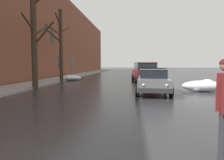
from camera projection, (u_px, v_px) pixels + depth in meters
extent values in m
cube|color=gray|center=(56.00, 79.00, 21.44)|extent=(2.69, 80.00, 0.13)
cube|color=brown|center=(38.00, 26.00, 21.20)|extent=(0.60, 80.00, 11.21)
cube|color=black|center=(72.00, 64.00, 32.16)|extent=(0.08, 1.10, 1.60)
cube|color=black|center=(59.00, 62.00, 26.68)|extent=(0.08, 1.10, 1.60)
cube|color=black|center=(53.00, 37.00, 24.31)|extent=(0.08, 1.10, 1.60)
ellipsoid|color=white|center=(203.00, 86.00, 12.47)|extent=(2.46, 1.00, 0.67)
ellipsoid|color=white|center=(196.00, 87.00, 12.34)|extent=(0.64, 0.53, 0.53)
ellipsoid|color=white|center=(207.00, 85.00, 12.57)|extent=(0.89, 0.74, 0.74)
ellipsoid|color=white|center=(71.00, 78.00, 21.04)|extent=(2.10, 1.26, 0.53)
ellipsoid|color=white|center=(68.00, 78.00, 20.81)|extent=(0.71, 0.59, 0.59)
ellipsoid|color=white|center=(160.00, 73.00, 29.73)|extent=(2.14, 1.18, 0.82)
ellipsoid|color=white|center=(157.00, 73.00, 30.00)|extent=(0.82, 0.68, 0.68)
cylinder|color=#382B1E|center=(34.00, 42.00, 13.65)|extent=(0.39, 0.39, 6.25)
cylinder|color=#382B1E|center=(41.00, 30.00, 14.46)|extent=(0.33, 1.87, 0.99)
cylinder|color=#382B1E|center=(44.00, 33.00, 13.53)|extent=(1.47, 0.15, 1.60)
cylinder|color=#382B1E|center=(28.00, 22.00, 12.83)|extent=(0.15, 1.54, 0.88)
cylinder|color=#382B1E|center=(61.00, 46.00, 18.75)|extent=(0.32, 0.32, 6.57)
cylinder|color=#382B1E|center=(53.00, 36.00, 18.88)|extent=(1.62, 0.43, 1.33)
cylinder|color=#382B1E|center=(58.00, 20.00, 17.77)|extent=(0.28, 1.69, 0.99)
cylinder|color=#382B1E|center=(65.00, 29.00, 19.65)|extent=(0.31, 2.16, 0.92)
cylinder|color=#382B1E|center=(53.00, 29.00, 18.92)|extent=(1.74, 0.54, 1.20)
cube|color=slate|center=(153.00, 83.00, 11.60)|extent=(1.83, 4.17, 0.60)
cube|color=black|center=(153.00, 73.00, 11.76)|extent=(1.51, 2.19, 0.52)
cube|color=slate|center=(153.00, 69.00, 11.74)|extent=(1.54, 2.24, 0.06)
cube|color=#303032|center=(155.00, 91.00, 9.64)|extent=(1.61, 0.19, 0.22)
cube|color=#303032|center=(151.00, 83.00, 13.59)|extent=(1.61, 0.19, 0.22)
cylinder|color=black|center=(171.00, 91.00, 10.25)|extent=(0.21, 0.61, 0.60)
cylinder|color=black|center=(137.00, 91.00, 10.49)|extent=(0.21, 0.61, 0.60)
cylinder|color=black|center=(166.00, 86.00, 12.76)|extent=(0.21, 0.61, 0.60)
cylinder|color=black|center=(138.00, 86.00, 13.00)|extent=(0.21, 0.61, 0.60)
sphere|color=silver|center=(167.00, 85.00, 9.52)|extent=(0.14, 0.14, 0.14)
sphere|color=silver|center=(144.00, 85.00, 9.67)|extent=(0.14, 0.14, 0.14)
cube|color=maroon|center=(145.00, 74.00, 19.23)|extent=(2.34, 4.90, 0.80)
cube|color=black|center=(145.00, 66.00, 19.22)|extent=(1.94, 3.46, 0.68)
cube|color=maroon|center=(145.00, 63.00, 19.20)|extent=(1.98, 3.53, 0.06)
cube|color=black|center=(149.00, 79.00, 16.93)|extent=(1.88, 0.29, 0.22)
cube|color=black|center=(141.00, 76.00, 21.57)|extent=(1.88, 0.29, 0.22)
cylinder|color=black|center=(158.00, 79.00, 17.78)|extent=(0.24, 0.69, 0.68)
cylinder|color=black|center=(136.00, 79.00, 17.80)|extent=(0.24, 0.69, 0.68)
cylinder|color=black|center=(152.00, 77.00, 20.72)|extent=(0.24, 0.69, 0.68)
cylinder|color=black|center=(133.00, 77.00, 20.74)|extent=(0.24, 0.69, 0.68)
sphere|color=silver|center=(157.00, 74.00, 16.87)|extent=(0.14, 0.14, 0.14)
sphere|color=silver|center=(141.00, 74.00, 16.88)|extent=(0.14, 0.14, 0.14)
cube|color=red|center=(143.00, 72.00, 24.70)|extent=(1.93, 4.42, 0.80)
cube|color=black|center=(143.00, 66.00, 24.68)|extent=(1.65, 3.10, 0.68)
cube|color=red|center=(143.00, 63.00, 24.66)|extent=(1.69, 3.16, 0.06)
cube|color=#520B0B|center=(143.00, 75.00, 22.60)|extent=(1.81, 0.16, 0.22)
cube|color=#520B0B|center=(142.00, 73.00, 26.84)|extent=(1.81, 0.16, 0.22)
cylinder|color=black|center=(152.00, 76.00, 23.27)|extent=(0.19, 0.68, 0.68)
cylinder|color=black|center=(135.00, 76.00, 23.49)|extent=(0.19, 0.68, 0.68)
cylinder|color=black|center=(150.00, 75.00, 25.96)|extent=(0.19, 0.68, 0.68)
cylinder|color=black|center=(135.00, 75.00, 26.18)|extent=(0.19, 0.68, 0.68)
sphere|color=silver|center=(149.00, 72.00, 22.47)|extent=(0.14, 0.14, 0.14)
sphere|color=silver|center=(138.00, 72.00, 22.61)|extent=(0.14, 0.14, 0.14)
cylinder|color=#2D2D33|center=(224.00, 132.00, 3.71)|extent=(0.20, 0.20, 0.86)
cylinder|color=#2D2D33|center=(223.00, 136.00, 3.54)|extent=(0.20, 0.20, 0.86)
cylinder|color=#5B1919|center=(224.00, 97.00, 3.35)|extent=(0.15, 0.15, 0.56)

